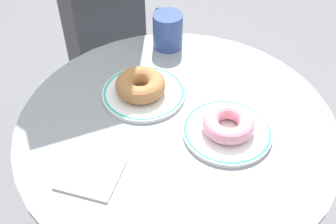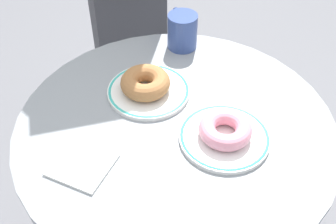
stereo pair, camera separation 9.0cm
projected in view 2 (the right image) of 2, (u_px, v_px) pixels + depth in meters
The scene contains 7 objects.
cafe_table at pixel (174, 194), 1.08m from camera, with size 0.70×0.70×0.77m.
plate_left at pixel (149, 91), 0.96m from camera, with size 0.19×0.19×0.01m.
plate_right at pixel (224, 137), 0.86m from camera, with size 0.19×0.19×0.01m.
donut_cinnamon at pixel (145, 83), 0.95m from camera, with size 0.12×0.12×0.04m, color #A36B3D.
donut_pink_frosted at pixel (225, 129), 0.84m from camera, with size 0.11×0.11×0.04m, color pink.
paper_napkin at pixel (82, 164), 0.81m from camera, with size 0.11×0.11×0.01m, color white.
coffee_mug at pixel (182, 30), 1.08m from camera, with size 0.11×0.09×0.09m.
Camera 2 is at (0.36, -0.51, 1.41)m, focal length 44.01 mm.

